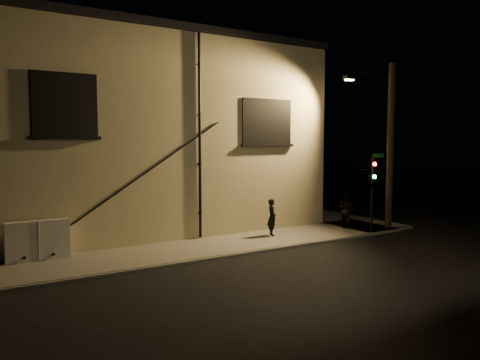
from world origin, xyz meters
TOP-DOWN VIEW (x-y plane):
  - ground at (0.00, 0.00)m, footprint 90.00×90.00m
  - sidewalk at (1.22, 4.39)m, footprint 21.00×16.00m
  - building at (-3.00, 8.99)m, footprint 16.20×12.23m
  - utility_cabinet at (-8.08, 2.70)m, footprint 2.04×0.34m
  - pedestrian_a at (1.03, 1.80)m, footprint 0.53×0.66m
  - pedestrian_b at (5.03, 1.43)m, footprint 0.67×0.84m
  - traffic_signal at (5.25, 0.19)m, footprint 1.27×2.03m
  - streetlamp_pole at (6.72, 0.54)m, footprint 2.05×1.40m

SIDE VIEW (x-z plane):
  - ground at x=0.00m, z-range 0.00..0.00m
  - sidewalk at x=1.22m, z-range 0.00..0.12m
  - utility_cabinet at x=-8.08m, z-range 0.12..1.46m
  - pedestrian_a at x=1.03m, z-range 0.12..1.68m
  - pedestrian_b at x=5.03m, z-range 0.12..1.80m
  - traffic_signal at x=5.25m, z-range 0.72..4.17m
  - streetlamp_pole at x=6.72m, z-range 0.20..7.87m
  - building at x=-3.00m, z-range 0.00..8.80m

